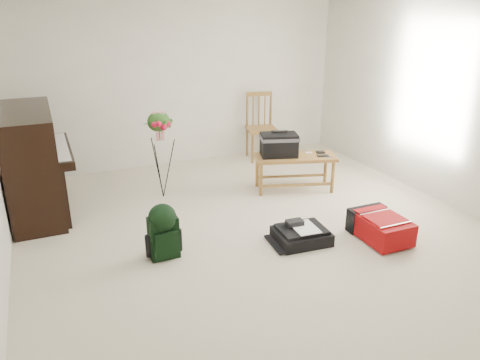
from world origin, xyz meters
name	(u,v)px	position (x,y,z in m)	size (l,w,h in m)	color
floor	(260,234)	(0.00, 0.00, 0.00)	(5.00, 5.50, 0.01)	beige
wall_back	(183,82)	(0.00, 2.75, 1.25)	(5.00, 0.04, 2.50)	beige
wall_right	(450,103)	(2.50, 0.00, 1.25)	(0.04, 5.50, 2.50)	beige
piano	(34,165)	(-2.19, 1.60, 0.60)	(0.71, 1.50, 1.25)	black
bench	(285,149)	(0.83, 1.02, 0.58)	(1.14, 0.72, 0.82)	olive
dining_chair	(261,127)	(1.15, 2.41, 0.51)	(0.53, 0.53, 1.04)	olive
red_suitcase	(378,225)	(1.13, -0.56, 0.14)	(0.44, 0.63, 0.27)	#A90C07
black_duffel	(301,235)	(0.33, -0.32, 0.08)	(0.58, 0.48, 0.23)	black
green_backpack	(163,229)	(-1.08, -0.05, 0.31)	(0.29, 0.28, 0.57)	black
flower_stand	(161,155)	(-0.71, 1.46, 0.57)	(0.40, 0.40, 1.16)	black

